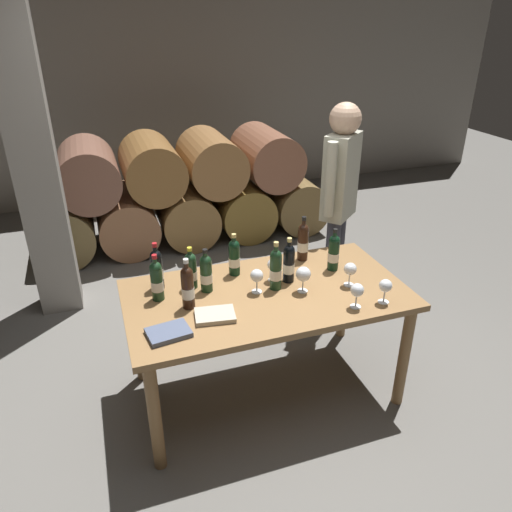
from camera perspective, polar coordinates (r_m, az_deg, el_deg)
name	(u,v)px	position (r m, az deg, el deg)	size (l,w,h in m)	color
ground_plane	(266,388)	(3.41, 1.14, -15.28)	(14.00, 14.00, 0.00)	#66635E
cellar_back_wall	(154,89)	(6.69, -11.89, 18.68)	(10.00, 0.24, 2.80)	gray
barrel_stack	(183,192)	(5.34, -8.51, 7.47)	(3.12, 0.90, 1.15)	brown
stone_pillar	(33,156)	(4.11, -24.67, 10.57)	(0.32, 0.32, 2.60)	gray
dining_table	(267,305)	(3.00, 1.25, -5.75)	(1.70, 0.90, 0.76)	olive
wine_bottle_0	(191,270)	(2.97, -7.65, -1.64)	(0.07, 0.07, 0.27)	#19381E
wine_bottle_1	(157,280)	(2.88, -11.57, -2.81)	(0.07, 0.07, 0.29)	#19381E
wine_bottle_2	(289,263)	(3.01, 3.87, -0.80)	(0.07, 0.07, 0.30)	black
wine_bottle_3	(188,287)	(2.77, -8.02, -3.61)	(0.07, 0.07, 0.31)	black
wine_bottle_4	(157,269)	(2.99, -11.55, -1.50)	(0.07, 0.07, 0.30)	black
wine_bottle_5	(303,241)	(3.29, 5.54, 1.72)	(0.07, 0.07, 0.31)	black
wine_bottle_6	(276,269)	(2.93, 2.33, -1.52)	(0.07, 0.07, 0.31)	#19381E
wine_bottle_7	(206,273)	(2.92, -5.87, -1.99)	(0.07, 0.07, 0.28)	#19381E
wine_bottle_8	(334,252)	(3.19, 9.10, 0.46)	(0.07, 0.07, 0.29)	black
wine_bottle_9	(234,257)	(3.09, -2.57, -0.11)	(0.07, 0.07, 0.28)	black
wine_glass_0	(257,276)	(2.90, 0.09, -2.40)	(0.08, 0.08, 0.15)	white
wine_glass_1	(273,265)	(3.03, 2.05, -1.10)	(0.08, 0.08, 0.15)	white
wine_glass_2	(350,270)	(3.03, 11.00, -1.59)	(0.08, 0.08, 0.15)	white
wine_glass_3	(385,287)	(2.89, 14.95, -3.48)	(0.08, 0.08, 0.15)	white
wine_glass_4	(357,291)	(2.81, 11.78, -4.03)	(0.08, 0.08, 0.15)	white
wine_glass_5	(303,275)	(2.92, 5.57, -2.19)	(0.09, 0.09, 0.16)	white
tasting_notebook	(215,315)	(2.72, -4.84, -6.95)	(0.22, 0.16, 0.03)	#B2A893
leather_ledger	(169,333)	(2.62, -10.23, -8.84)	(0.22, 0.16, 0.03)	#4C5670
sommelier_presenting	(339,193)	(3.78, 9.76, 7.30)	(0.39, 0.35, 1.72)	#383842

